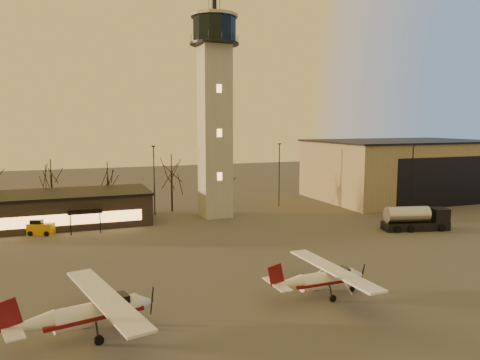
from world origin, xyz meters
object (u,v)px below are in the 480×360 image
object	(u,v)px
hangar	(401,169)
cessna_rear	(99,316)
service_cart	(41,229)
control_tower	(215,102)
terminal	(51,209)
fuel_truck	(415,221)
cessna_front	(329,282)

from	to	relation	value
hangar	cessna_rear	distance (m)	66.14
cessna_rear	service_cart	xyz separation A→B (m)	(-4.60, 30.35, -0.48)
service_cart	cessna_rear	bearing A→B (deg)	-58.17
control_tower	terminal	bearing A→B (deg)	174.85
hangar	terminal	size ratio (longest dim) A/B	1.20
hangar	terminal	xyz separation A→B (m)	(-57.99, -2.00, -3.00)
cessna_rear	control_tower	bearing A→B (deg)	48.17
terminal	service_cart	bearing A→B (deg)	-102.30
control_tower	fuel_truck	size ratio (longest dim) A/B	3.83
hangar	fuel_truck	distance (m)	26.26
cessna_front	terminal	bearing A→B (deg)	119.65
cessna_front	cessna_rear	xyz separation A→B (m)	(-17.26, -0.67, 0.14)
terminal	service_cart	world-z (taller)	terminal
control_tower	terminal	world-z (taller)	control_tower
terminal	cessna_rear	bearing A→B (deg)	-84.30
cessna_front	cessna_rear	bearing A→B (deg)	-179.10
terminal	hangar	bearing A→B (deg)	1.97
control_tower	cessna_front	xyz separation A→B (m)	(-1.21, -32.66, -15.27)
terminal	fuel_truck	bearing A→B (deg)	-24.02
terminal	service_cart	distance (m)	5.27
control_tower	service_cart	bearing A→B (deg)	-172.66
cessna_rear	cessna_front	bearing A→B (deg)	-10.62
cessna_rear	fuel_truck	bearing A→B (deg)	9.58
cessna_rear	terminal	bearing A→B (deg)	82.87
hangar	cessna_rear	bearing A→B (deg)	-145.59
cessna_front	cessna_rear	size ratio (longest dim) A/B	0.88
cessna_rear	fuel_truck	distance (m)	42.53
hangar	terminal	bearing A→B (deg)	-178.03
fuel_truck	control_tower	bearing A→B (deg)	153.89
cessna_front	cessna_rear	distance (m)	17.27
cessna_front	fuel_truck	bearing A→B (deg)	33.87
hangar	service_cart	size ratio (longest dim) A/B	9.16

